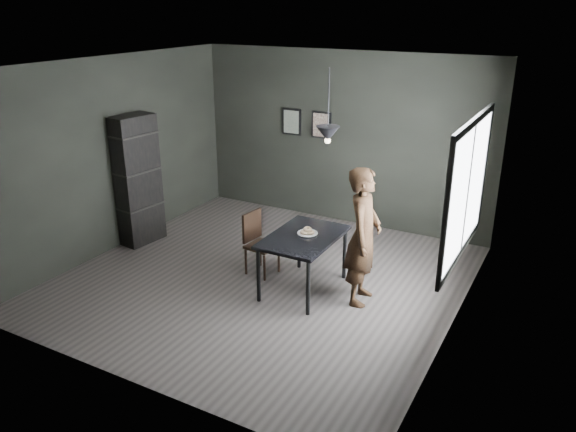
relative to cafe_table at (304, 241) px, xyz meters
The scene contains 13 objects.
ground 0.90m from the cafe_table, behind, with size 5.00×5.00×0.00m, color #342F2D.
back_wall 2.67m from the cafe_table, 103.50° to the left, with size 5.00×0.10×2.80m, color black.
ceiling 2.21m from the cafe_table, behind, with size 5.00×5.00×0.02m.
window_assembly 2.10m from the cafe_table, ahead, with size 0.04×1.96×1.56m.
cafe_table is the anchor object (origin of this frame).
white_plate 0.11m from the cafe_table, 73.43° to the left, with size 0.23×0.23×0.01m, color silver.
donut_pile 0.14m from the cafe_table, 73.43° to the left, with size 0.18×0.18×0.08m.
woman 0.78m from the cafe_table, ahead, with size 0.63×0.41×1.71m, color black.
wood_chair 0.81m from the cafe_table, 168.81° to the left, with size 0.42×0.42×0.86m.
shelf_unit 2.94m from the cafe_table, behind, with size 0.37×0.65×1.96m, color black.
pendant_lamp 1.41m from the cafe_table, 21.80° to the left, with size 0.28×0.28×0.86m.
framed_print_left 3.03m from the cafe_table, 121.30° to the left, with size 0.34×0.04×0.44m.
framed_print_right 2.80m from the cafe_table, 111.06° to the left, with size 0.34×0.04×0.44m.
Camera 1 is at (3.52, -5.76, 3.49)m, focal length 35.00 mm.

